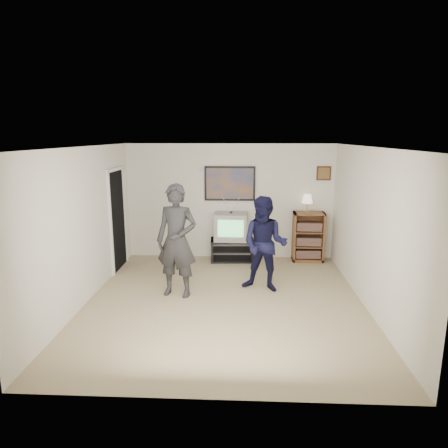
# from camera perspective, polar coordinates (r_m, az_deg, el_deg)

# --- Properties ---
(room_shell) EXTENTS (4.51, 5.00, 2.51)m
(room_shell) POSITION_cam_1_polar(r_m,az_deg,el_deg) (6.63, 0.22, 0.18)
(room_shell) COLOR #988361
(room_shell) RESTS_ON ground
(media_stand) EXTENTS (0.96, 0.57, 0.47)m
(media_stand) POSITION_cam_1_polar(r_m,az_deg,el_deg) (8.70, 1.18, -3.70)
(media_stand) COLOR black
(media_stand) RESTS_ON room_shell
(crt_television) EXTENTS (0.71, 0.61, 0.58)m
(crt_television) POSITION_cam_1_polar(r_m,az_deg,el_deg) (8.57, 1.01, -0.34)
(crt_television) COLOR gray
(crt_television) RESTS_ON media_stand
(bookshelf) EXTENTS (0.65, 0.37, 1.07)m
(bookshelf) POSITION_cam_1_polar(r_m,az_deg,el_deg) (8.78, 11.93, -1.78)
(bookshelf) COLOR #542819
(bookshelf) RESTS_ON room_shell
(table_lamp) EXTENTS (0.24, 0.24, 0.38)m
(table_lamp) POSITION_cam_1_polar(r_m,az_deg,el_deg) (8.67, 11.79, 2.95)
(table_lamp) COLOR #FFE0C1
(table_lamp) RESTS_ON bookshelf
(person_tall) EXTENTS (0.77, 0.59, 1.91)m
(person_tall) POSITION_cam_1_polar(r_m,az_deg,el_deg) (6.69, -6.77, -2.40)
(person_tall) COLOR #252527
(person_tall) RESTS_ON room_shell
(person_short) EXTENTS (0.96, 0.84, 1.66)m
(person_short) POSITION_cam_1_polar(r_m,az_deg,el_deg) (6.92, 5.83, -2.91)
(person_short) COLOR black
(person_short) RESTS_ON room_shell
(controller_left) EXTENTS (0.07, 0.13, 0.04)m
(controller_left) POSITION_cam_1_polar(r_m,az_deg,el_deg) (6.86, -6.59, -0.60)
(controller_left) COLOR white
(controller_left) RESTS_ON person_tall
(controller_right) EXTENTS (0.07, 0.13, 0.04)m
(controller_right) POSITION_cam_1_polar(r_m,az_deg,el_deg) (7.10, 6.04, -0.03)
(controller_right) COLOR white
(controller_right) RESTS_ON person_short
(poster) EXTENTS (1.10, 0.03, 0.75)m
(poster) POSITION_cam_1_polar(r_m,az_deg,el_deg) (8.66, 0.84, 5.80)
(poster) COLOR black
(poster) RESTS_ON room_shell
(air_vent) EXTENTS (0.28, 0.02, 0.14)m
(air_vent) POSITION_cam_1_polar(r_m,az_deg,el_deg) (8.67, -2.82, 7.79)
(air_vent) COLOR white
(air_vent) RESTS_ON room_shell
(small_picture) EXTENTS (0.30, 0.03, 0.30)m
(small_picture) POSITION_cam_1_polar(r_m,az_deg,el_deg) (8.81, 14.07, 7.04)
(small_picture) COLOR #381B11
(small_picture) RESTS_ON room_shell
(doorway) EXTENTS (0.03, 0.85, 2.00)m
(doorway) POSITION_cam_1_polar(r_m,az_deg,el_deg) (8.29, -15.02, 0.50)
(doorway) COLOR black
(doorway) RESTS_ON room_shell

